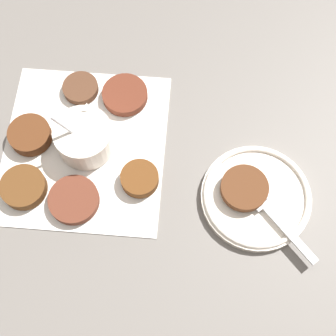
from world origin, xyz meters
The scene contains 12 objects.
ground_plane centered at (0.00, 0.00, 0.00)m, with size 4.00×4.00×0.00m, color #605B56.
napkin centered at (0.02, 0.03, 0.00)m, with size 0.29×0.27×0.00m.
sauce_bowl centered at (0.02, 0.02, 0.03)m, with size 0.10×0.09×0.10m.
fritter_0 centered at (0.12, -0.03, 0.01)m, with size 0.08×0.08×0.02m.
fritter_1 centered at (0.13, 0.05, 0.01)m, with size 0.06×0.06×0.01m.
fritter_2 centered at (-0.04, -0.07, 0.01)m, with size 0.06×0.06×0.02m.
fritter_3 centered at (-0.08, 0.03, 0.01)m, with size 0.08×0.08×0.01m.
fritter_4 centered at (0.03, 0.12, 0.01)m, with size 0.07×0.07×0.02m.
fritter_5 centered at (-0.06, 0.11, 0.01)m, with size 0.07×0.07×0.02m.
serving_plate centered at (-0.05, -0.25, 0.01)m, with size 0.17×0.17×0.02m.
fritter_on_plate centered at (-0.05, -0.23, 0.03)m, with size 0.07×0.07×0.01m.
fork centered at (-0.07, -0.27, 0.02)m, with size 0.15×0.13×0.00m.
Camera 1 is at (-0.29, -0.13, 0.71)m, focal length 50.00 mm.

